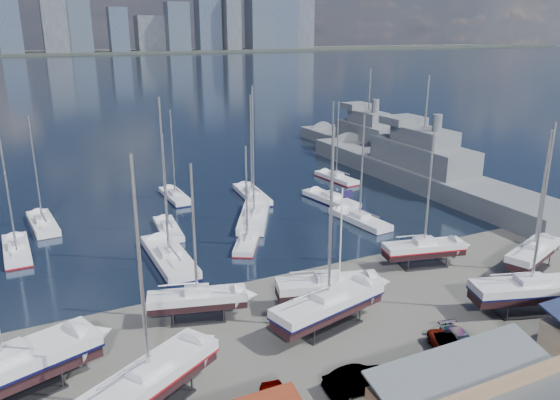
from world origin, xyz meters
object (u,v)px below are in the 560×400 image
sailboat_cradle_0 (5,370)px  naval_ship_west (367,145)px  naval_ship_east (421,174)px  flagpole (341,243)px

sailboat_cradle_0 → naval_ship_west: (64.57, 52.19, -0.59)m
naval_ship_east → naval_ship_west: size_ratio=1.24×
naval_ship_east → naval_ship_west: (5.25, 22.41, -0.01)m
naval_ship_west → naval_ship_east: bearing=166.9°
naval_ship_west → sailboat_cradle_0: bearing=129.0°
naval_ship_east → flagpole: naval_ship_east is taller
sailboat_cradle_0 → naval_ship_west: 83.03m
sailboat_cradle_0 → naval_ship_east: sailboat_cradle_0 is taller
sailboat_cradle_0 → flagpole: (25.97, 0.63, 4.09)m
sailboat_cradle_0 → naval_ship_east: size_ratio=0.37×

